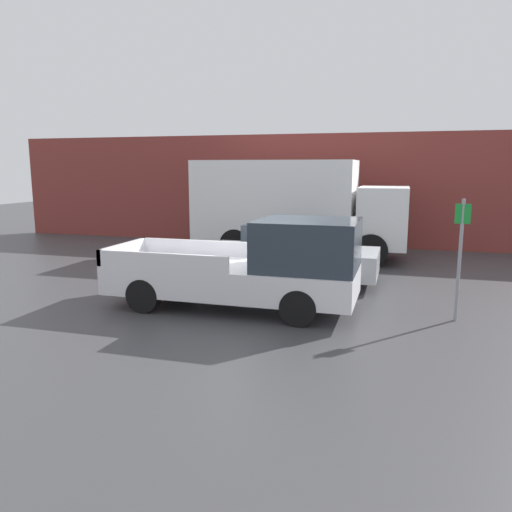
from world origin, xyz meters
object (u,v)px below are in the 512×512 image
delivery_truck (292,205)px  pickup_truck (255,267)px  newspaper_box (203,230)px  car (292,253)px  parking_sign (460,253)px

delivery_truck → pickup_truck: bearing=-84.8°
pickup_truck → newspaper_box: size_ratio=5.64×
pickup_truck → car: size_ratio=1.18×
pickup_truck → delivery_truck: 6.80m
pickup_truck → delivery_truck: (-0.61, 6.71, 0.88)m
pickup_truck → car: bearing=85.7°
delivery_truck → newspaper_box: (-4.50, 2.73, -1.34)m
pickup_truck → car: pickup_truck is taller
delivery_truck → newspaper_box: 5.44m
car → delivery_truck: bearing=102.2°
newspaper_box → car: bearing=-50.9°
pickup_truck → car: (0.22, 2.88, -0.14)m
car → delivery_truck: (-0.83, 3.83, 1.02)m
pickup_truck → parking_sign: 4.29m
parking_sign → newspaper_box: parking_sign is taller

